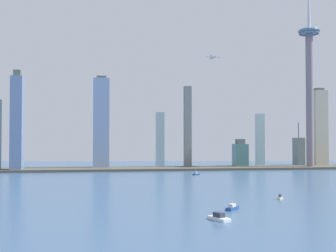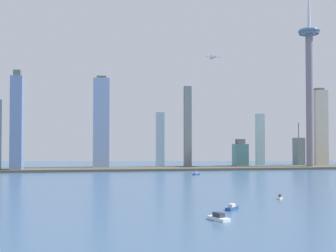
# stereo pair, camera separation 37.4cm
# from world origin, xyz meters

# --- Properties ---
(waterfront_pier) EXTENTS (712.31, 70.11, 3.82)m
(waterfront_pier) POSITION_xyz_m (0.00, 519.14, 1.91)
(waterfront_pier) COLOR #504D41
(waterfront_pier) RESTS_ON ground
(observation_tower) EXTENTS (37.61, 37.61, 359.68)m
(observation_tower) POSITION_xyz_m (237.83, 513.31, 172.21)
(observation_tower) COLOR gray
(observation_tower) RESTS_ON ground
(skyscraper_0) EXTENTS (18.10, 22.57, 159.24)m
(skyscraper_0) POSITION_xyz_m (-251.80, 505.07, 76.57)
(skyscraper_0) COLOR #637BA9
(skyscraper_0) RESTS_ON ground
(skyscraper_1) EXTENTS (27.14, 17.11, 158.24)m
(skyscraper_1) POSITION_xyz_m (-121.83, 543.10, 77.83)
(skyscraper_1) COLOR #7C96C0
(skyscraper_1) RESTS_ON ground
(skyscraper_2) EXTENTS (12.01, 13.86, 143.70)m
(skyscraper_2) POSITION_xyz_m (27.92, 549.02, 71.85)
(skyscraper_2) COLOR slate
(skyscraper_2) RESTS_ON ground
(skyscraper_3) EXTENTS (14.44, 13.71, 99.36)m
(skyscraper_3) POSITION_xyz_m (177.63, 597.08, 49.68)
(skyscraper_3) COLOR #A5C4C3
(skyscraper_3) RESTS_ON ground
(skyscraper_4) EXTENTS (22.72, 26.87, 51.07)m
(skyscraper_4) POSITION_xyz_m (123.98, 550.98, 22.91)
(skyscraper_4) COLOR #437575
(skyscraper_4) RESTS_ON ground
(skyscraper_5) EXTENTS (24.39, 21.72, 145.11)m
(skyscraper_5) POSITION_xyz_m (276.72, 554.71, 71.17)
(skyscraper_5) COLOR #BDB79E
(skyscraper_5) RESTS_ON ground
(skyscraper_7) EXTENTS (15.15, 12.58, 100.48)m
(skyscraper_7) POSITION_xyz_m (-15.17, 595.17, 50.24)
(skyscraper_7) COLOR #96B6C0
(skyscraper_7) RESTS_ON ground
(skyscraper_8) EXTENTS (14.09, 27.71, 83.46)m
(skyscraper_8) POSITION_xyz_m (261.39, 609.60, 26.89)
(skyscraper_8) COLOR slate
(skyscraper_8) RESTS_ON ground
(boat_1) EXTENTS (5.96, 6.13, 4.26)m
(boat_1) POSITION_xyz_m (33.69, 153.76, 1.54)
(boat_1) COLOR beige
(boat_1) RESTS_ON ground
(boat_2) EXTENTS (11.44, 9.23, 9.92)m
(boat_2) POSITION_xyz_m (13.74, 408.58, 1.59)
(boat_2) COLOR navy
(boat_2) RESTS_ON ground
(boat_3) EXTENTS (12.06, 12.35, 11.32)m
(boat_3) POSITION_xyz_m (-22.91, 105.86, 1.65)
(boat_3) COLOR #234989
(boat_3) RESTS_ON ground
(boat_4) EXTENTS (12.41, 17.78, 5.03)m
(boat_4) POSITION_xyz_m (-42.85, 67.82, 1.80)
(boat_4) COLOR white
(boat_4) RESTS_ON ground
(channel_buoy_0) EXTENTS (1.18, 1.18, 2.38)m
(channel_buoy_0) POSITION_xyz_m (108.20, 409.97, 1.19)
(channel_buoy_0) COLOR yellow
(channel_buoy_0) RESTS_ON ground
(airplane) EXTENTS (27.08, 25.78, 7.55)m
(airplane) POSITION_xyz_m (76.70, 557.71, 197.89)
(airplane) COLOR #B7B7CE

